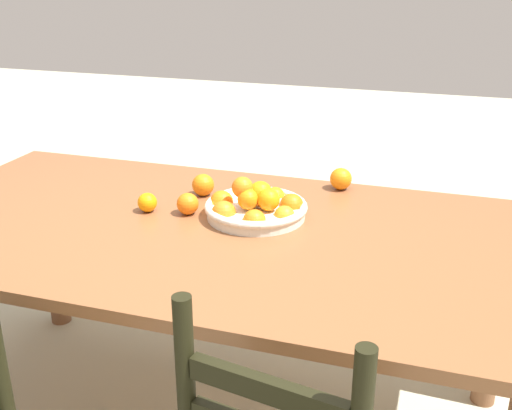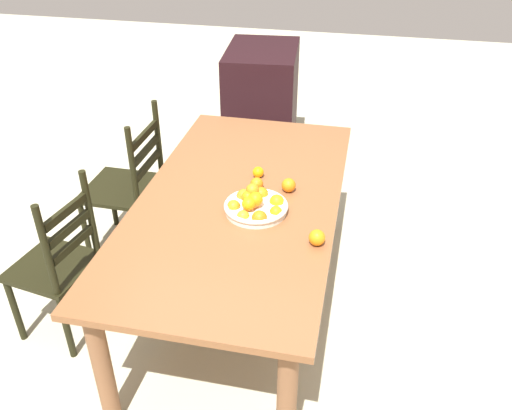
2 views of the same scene
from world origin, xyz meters
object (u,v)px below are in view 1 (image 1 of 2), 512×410
at_px(orange_loose_0, 203,185).
at_px(orange_loose_2, 188,204).
at_px(orange_loose_1, 341,179).
at_px(fruit_bowl, 256,206).
at_px(dining_table, 209,256).
at_px(orange_loose_3, 147,202).

height_order(orange_loose_0, orange_loose_2, orange_loose_0).
bearing_deg(orange_loose_1, fruit_bowl, 57.97).
bearing_deg(fruit_bowl, orange_loose_2, 10.58).
height_order(fruit_bowl, orange_loose_2, fruit_bowl).
height_order(dining_table, fruit_bowl, fruit_bowl).
distance_m(fruit_bowl, orange_loose_3, 0.35).
xyz_separation_m(fruit_bowl, orange_loose_3, (0.34, 0.06, -0.01)).
xyz_separation_m(dining_table, orange_loose_2, (0.10, -0.07, 0.13)).
relative_size(dining_table, orange_loose_0, 26.34).
bearing_deg(orange_loose_0, orange_loose_1, -155.19).
xyz_separation_m(dining_table, orange_loose_0, (0.11, -0.24, 0.14)).
bearing_deg(orange_loose_3, fruit_bowl, -170.20).
relative_size(dining_table, orange_loose_3, 32.01).
relative_size(orange_loose_1, orange_loose_2, 1.10).
bearing_deg(orange_loose_3, orange_loose_0, -121.24).
relative_size(orange_loose_2, orange_loose_3, 1.12).
relative_size(orange_loose_0, orange_loose_2, 1.08).
height_order(orange_loose_1, orange_loose_2, orange_loose_1).
bearing_deg(orange_loose_0, dining_table, 115.23).
distance_m(orange_loose_2, orange_loose_3, 0.13).
bearing_deg(orange_loose_2, orange_loose_1, -138.52).
xyz_separation_m(fruit_bowl, orange_loose_2, (0.21, 0.04, -0.00)).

